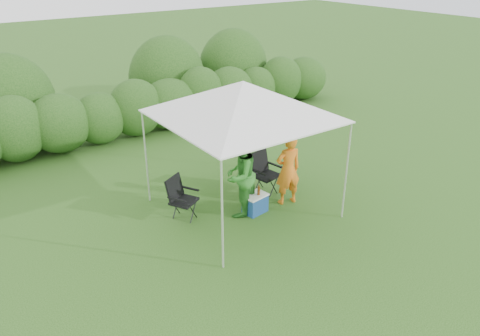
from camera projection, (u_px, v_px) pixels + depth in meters
ground at (257, 218)px, 9.84m from camera, size 70.00×70.00×0.00m
hedge at (139, 109)px, 13.99m from camera, size 15.10×1.53×1.80m
canopy at (243, 99)px, 9.17m from camera, size 3.10×3.10×2.83m
chair_right at (264, 170)px, 10.73m from camera, size 0.67×0.63×0.97m
chair_left at (180, 195)px, 9.66m from camera, size 0.70×0.69×0.91m
man at (288, 170)px, 10.12m from camera, size 0.65×0.49×1.61m
woman at (239, 175)px, 9.65m from camera, size 1.10×1.03×1.80m
cooler at (255, 203)px, 9.98m from camera, size 0.55×0.44×0.42m
bottle at (259, 190)px, 9.84m from camera, size 0.06×0.06×0.22m
lawn_toy at (262, 127)px, 14.48m from camera, size 0.59×0.49×0.30m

